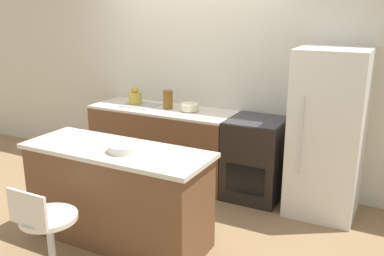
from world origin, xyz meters
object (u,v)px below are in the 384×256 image
mixing_bowl (189,107)px  oven_range (256,158)px  refrigerator (328,133)px  kettle (135,97)px  stool_chair (47,234)px

mixing_bowl → oven_range: bearing=-1.5°
refrigerator → kettle: 2.42m
stool_chair → mixing_bowl: size_ratio=3.77×
refrigerator → kettle: refrigerator is taller
refrigerator → mixing_bowl: 1.63m
kettle → mixing_bowl: (0.78, -0.00, -0.05)m
oven_range → kettle: (-1.65, 0.02, 0.55)m
stool_chair → mixing_bowl: mixing_bowl is taller
oven_range → kettle: bearing=179.2°
refrigerator → kettle: size_ratio=7.69×
stool_chair → kettle: (-0.72, 2.27, 0.61)m
oven_range → stool_chair: (-0.93, -2.24, -0.06)m
oven_range → mixing_bowl: mixing_bowl is taller
mixing_bowl → refrigerator: bearing=-1.5°
oven_range → stool_chair: size_ratio=1.12×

